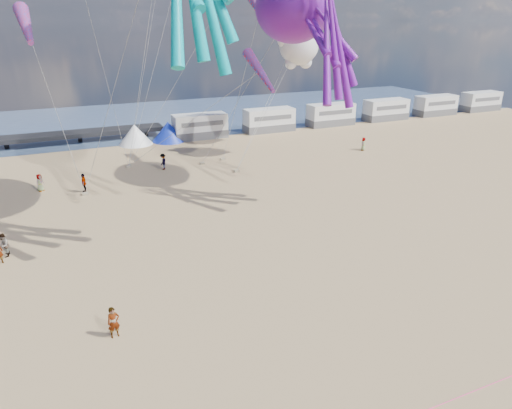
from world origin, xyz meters
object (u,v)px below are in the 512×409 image
standing_person (114,322)px  windsock_mid (260,11)px  motorhome_2 (331,115)px  kite_panda (299,45)px  beachgoer_1 (4,245)px  sandbag_e (129,166)px  beachgoer_0 (40,183)px  kite_teddy_orange (304,19)px  tent_blue (168,131)px  motorhome_4 (436,105)px  beachgoer_2 (163,162)px  kite_octopus_purple (293,7)px  sandbag_d (223,159)px  sandbag_a (85,194)px  windsock_left (25,25)px  motorhome_0 (200,126)px  motorhome_3 (386,110)px  motorhome_1 (269,120)px  sandbag_b (202,163)px  beachgoer_6 (363,144)px  tent_white (135,134)px  beachgoer_3 (84,183)px  windsock_right (260,71)px  motorhome_5 (481,101)px  sandbag_c (237,171)px

standing_person → windsock_mid: size_ratio=0.28×
motorhome_2 → kite_panda: size_ratio=0.98×
beachgoer_1 → sandbag_e: 18.89m
beachgoer_0 → kite_teddy_orange: size_ratio=0.22×
beachgoer_0 → tent_blue: bearing=0.6°
motorhome_4 → beachgoer_2: bearing=-166.1°
kite_octopus_purple → kite_panda: 9.03m
beachgoer_2 → sandbag_d: size_ratio=3.23×
tent_blue → sandbag_e: (-6.24, -9.06, -1.09)m
standing_person → sandbag_a: (0.14, 20.22, -0.67)m
windsock_left → sandbag_e: bearing=44.3°
kite_panda → sandbag_a: bearing=-150.7°
motorhome_0 → motorhome_3: (28.50, 0.00, 0.00)m
motorhome_2 → motorhome_4: 19.00m
motorhome_1 → sandbag_b: size_ratio=13.20×
beachgoer_2 → beachgoer_6: bearing=118.1°
beachgoer_1 → sandbag_b: 22.16m
standing_person → tent_white: bearing=69.0°
tent_white → beachgoer_3: bearing=-114.7°
motorhome_4 → beachgoer_1: size_ratio=4.26×
motorhome_4 → beachgoer_2: size_ratio=4.09×
beachgoer_3 → sandbag_d: bearing=117.0°
motorhome_3 → tent_white: 36.50m
sandbag_e → windsock_right: bearing=-52.1°
kite_panda → windsock_mid: (-5.10, -2.02, 3.00)m
motorhome_1 → beachgoer_0: motorhome_1 is taller
motorhome_0 → beachgoer_2: bearing=-122.7°
tent_white → tent_blue: bearing=0.0°
tent_blue → sandbag_e: 11.05m
motorhome_3 → motorhome_5: bearing=0.0°
motorhome_3 → kite_octopus_purple: 35.10m
beachgoer_3 → beachgoer_6: (30.10, 1.84, -0.09)m
tent_white → beachgoer_0: 16.60m
motorhome_1 → beachgoer_1: 38.90m
tent_blue → kite_teddy_orange: 20.39m
motorhome_0 → motorhome_1: bearing=0.0°
motorhome_3 → beachgoer_2: bearing=-162.6°
beachgoer_0 → sandbag_c: (17.46, -1.78, -0.66)m
standing_person → beachgoer_0: 23.02m
tent_blue → kite_panda: kite_panda is taller
kite_octopus_purple → tent_blue: bearing=90.2°
motorhome_3 → tent_blue: bearing=180.0°
motorhome_5 → windsock_left: (-64.61, -16.88, 11.93)m
motorhome_1 → beachgoer_2: bearing=-146.2°
motorhome_4 → kite_teddy_orange: (-28.21, -8.06, 12.37)m
motorhome_5 → sandbag_c: (-48.32, -14.82, -1.39)m
tent_blue → sandbag_d: (3.34, -10.35, -1.09)m
tent_blue → beachgoer_6: bearing=-33.9°
standing_person → motorhome_4: bearing=24.0°
motorhome_5 → sandbag_c: size_ratio=13.20×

